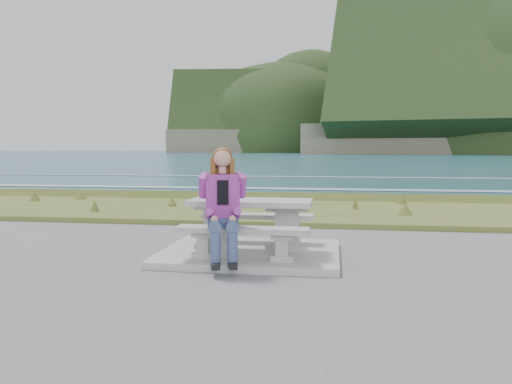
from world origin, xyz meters
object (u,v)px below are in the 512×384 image
bench_landward (242,235)px  seated_woman (223,220)px  bench_seaward (258,220)px  picnic_table (250,211)px

bench_landward → seated_woman: 0.34m
bench_landward → bench_seaward: 1.40m
bench_landward → picnic_table: bearing=90.0°
seated_woman → picnic_table: bearing=60.4°
bench_seaward → picnic_table: bearing=-90.0°
bench_seaward → seated_woman: seated_woman is taller
bench_landward → seated_woman: size_ratio=1.18×
picnic_table → seated_woman: bearing=-105.2°
picnic_table → bench_landward: (0.00, -0.70, -0.23)m
picnic_table → bench_seaward: (0.00, 0.70, -0.23)m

